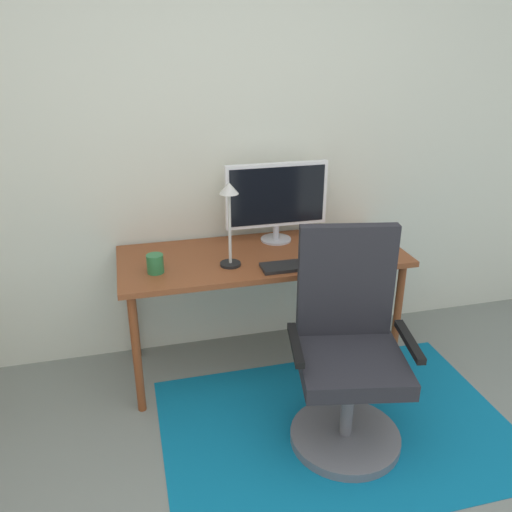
{
  "coord_description": "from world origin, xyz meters",
  "views": [
    {
      "loc": [
        -0.5,
        -0.81,
        1.87
      ],
      "look_at": [
        0.1,
        1.56,
        0.83
      ],
      "focal_mm": 37.04,
      "sensor_mm": 36.0,
      "label": 1
    }
  ],
  "objects_px": {
    "desk": "(262,265)",
    "cell_phone": "(345,231)",
    "monitor": "(277,197)",
    "keyboard": "(301,265)",
    "desk_lamp": "(229,209)",
    "office_chair": "(348,361)",
    "coffee_cup": "(155,264)",
    "computer_mouse": "(359,255)"
  },
  "relations": [
    {
      "from": "desk",
      "to": "cell_phone",
      "type": "bearing_deg",
      "value": 19.47
    },
    {
      "from": "desk",
      "to": "monitor",
      "type": "relative_size",
      "value": 2.65
    },
    {
      "from": "desk",
      "to": "keyboard",
      "type": "xyz_separation_m",
      "value": [
        0.16,
        -0.22,
        0.08
      ]
    },
    {
      "from": "keyboard",
      "to": "desk_lamp",
      "type": "bearing_deg",
      "value": 163.52
    },
    {
      "from": "cell_phone",
      "to": "office_chair",
      "type": "distance_m",
      "value": 1.0
    },
    {
      "from": "desk",
      "to": "desk_lamp",
      "type": "xyz_separation_m",
      "value": [
        -0.2,
        -0.11,
        0.38
      ]
    },
    {
      "from": "coffee_cup",
      "to": "cell_phone",
      "type": "bearing_deg",
      "value": 14.79
    },
    {
      "from": "monitor",
      "to": "desk_lamp",
      "type": "relative_size",
      "value": 1.32
    },
    {
      "from": "office_chair",
      "to": "computer_mouse",
      "type": "bearing_deg",
      "value": 73.92
    },
    {
      "from": "keyboard",
      "to": "cell_phone",
      "type": "bearing_deg",
      "value": 44.89
    },
    {
      "from": "keyboard",
      "to": "office_chair",
      "type": "relative_size",
      "value": 0.41
    },
    {
      "from": "monitor",
      "to": "keyboard",
      "type": "distance_m",
      "value": 0.47
    },
    {
      "from": "monitor",
      "to": "cell_phone",
      "type": "bearing_deg",
      "value": 3.48
    },
    {
      "from": "monitor",
      "to": "desk_lamp",
      "type": "bearing_deg",
      "value": -139.26
    },
    {
      "from": "computer_mouse",
      "to": "cell_phone",
      "type": "height_order",
      "value": "computer_mouse"
    },
    {
      "from": "monitor",
      "to": "coffee_cup",
      "type": "height_order",
      "value": "monitor"
    },
    {
      "from": "keyboard",
      "to": "desk_lamp",
      "type": "distance_m",
      "value": 0.48
    },
    {
      "from": "computer_mouse",
      "to": "desk_lamp",
      "type": "height_order",
      "value": "desk_lamp"
    },
    {
      "from": "computer_mouse",
      "to": "office_chair",
      "type": "height_order",
      "value": "office_chair"
    },
    {
      "from": "cell_phone",
      "to": "coffee_cup",
      "type": "bearing_deg",
      "value": -162.73
    },
    {
      "from": "coffee_cup",
      "to": "office_chair",
      "type": "bearing_deg",
      "value": -34.77
    },
    {
      "from": "keyboard",
      "to": "office_chair",
      "type": "bearing_deg",
      "value": -79.81
    },
    {
      "from": "desk",
      "to": "computer_mouse",
      "type": "distance_m",
      "value": 0.54
    },
    {
      "from": "monitor",
      "to": "keyboard",
      "type": "bearing_deg",
      "value": -86.42
    },
    {
      "from": "monitor",
      "to": "desk_lamp",
      "type": "distance_m",
      "value": 0.44
    },
    {
      "from": "desk",
      "to": "keyboard",
      "type": "bearing_deg",
      "value": -54.51
    },
    {
      "from": "computer_mouse",
      "to": "coffee_cup",
      "type": "xyz_separation_m",
      "value": [
        -1.09,
        0.08,
        0.03
      ]
    },
    {
      "from": "keyboard",
      "to": "desk",
      "type": "bearing_deg",
      "value": 125.49
    },
    {
      "from": "keyboard",
      "to": "office_chair",
      "type": "height_order",
      "value": "office_chair"
    },
    {
      "from": "desk_lamp",
      "to": "desk",
      "type": "bearing_deg",
      "value": 28.51
    },
    {
      "from": "desk",
      "to": "office_chair",
      "type": "relative_size",
      "value": 1.5
    },
    {
      "from": "desk_lamp",
      "to": "coffee_cup",
      "type": "bearing_deg",
      "value": 179.13
    },
    {
      "from": "monitor",
      "to": "cell_phone",
      "type": "xyz_separation_m",
      "value": [
        0.45,
        0.03,
        -0.26
      ]
    },
    {
      "from": "cell_phone",
      "to": "office_chair",
      "type": "relative_size",
      "value": 0.13
    },
    {
      "from": "computer_mouse",
      "to": "office_chair",
      "type": "relative_size",
      "value": 0.1
    },
    {
      "from": "desk",
      "to": "cell_phone",
      "type": "relative_size",
      "value": 11.31
    },
    {
      "from": "keyboard",
      "to": "computer_mouse",
      "type": "relative_size",
      "value": 4.13
    },
    {
      "from": "monitor",
      "to": "office_chair",
      "type": "xyz_separation_m",
      "value": [
        0.11,
        -0.86,
        -0.56
      ]
    },
    {
      "from": "coffee_cup",
      "to": "cell_phone",
      "type": "distance_m",
      "value": 1.22
    },
    {
      "from": "coffee_cup",
      "to": "computer_mouse",
      "type": "bearing_deg",
      "value": -4.38
    },
    {
      "from": "computer_mouse",
      "to": "coffee_cup",
      "type": "distance_m",
      "value": 1.09
    },
    {
      "from": "keyboard",
      "to": "computer_mouse",
      "type": "xyz_separation_m",
      "value": [
        0.34,
        0.03,
        0.01
      ]
    }
  ]
}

